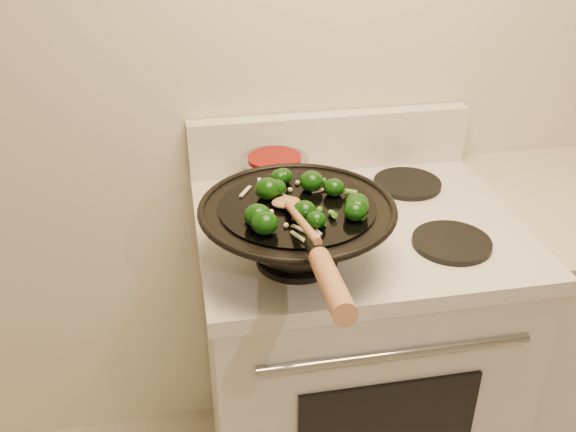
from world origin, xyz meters
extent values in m
plane|color=silver|center=(0.00, 1.50, 1.30)|extent=(3.50, 0.00, 3.50)
cube|color=white|center=(-0.07, 1.17, 0.44)|extent=(0.76, 0.64, 0.88)
cube|color=white|center=(-0.07, 1.17, 0.90)|extent=(0.78, 0.66, 0.04)
cube|color=white|center=(-0.07, 1.47, 1.00)|extent=(0.78, 0.05, 0.16)
cylinder|color=#93969B|center=(-0.07, 0.84, 0.78)|extent=(0.60, 0.02, 0.02)
cube|color=black|center=(-0.07, 0.84, 0.55)|extent=(0.42, 0.01, 0.28)
cylinder|color=black|center=(-0.25, 1.02, 0.93)|extent=(0.18, 0.18, 0.01)
cylinder|color=black|center=(0.11, 1.02, 0.93)|extent=(0.18, 0.18, 0.01)
cylinder|color=black|center=(-0.25, 1.32, 0.93)|extent=(0.18, 0.18, 0.01)
cylinder|color=black|center=(0.11, 1.32, 0.93)|extent=(0.18, 0.18, 0.01)
torus|color=black|center=(-0.25, 1.02, 1.05)|extent=(0.42, 0.42, 0.02)
cylinder|color=black|center=(-0.25, 1.02, 1.06)|extent=(0.33, 0.33, 0.01)
cylinder|color=black|center=(-0.27, 0.79, 1.10)|extent=(0.04, 0.07, 0.05)
cylinder|color=#A66A41|center=(-0.27, 0.64, 1.13)|extent=(0.05, 0.22, 0.08)
ellipsoid|color=#0B3207|center=(-0.29, 1.07, 1.08)|extent=(0.04, 0.04, 0.04)
cylinder|color=#437229|center=(-0.28, 1.07, 1.07)|extent=(0.02, 0.02, 0.02)
ellipsoid|color=#0B3207|center=(-0.17, 1.05, 1.08)|extent=(0.04, 0.04, 0.04)
ellipsoid|color=#0B3207|center=(-0.21, 1.08, 1.08)|extent=(0.05, 0.05, 0.04)
ellipsoid|color=#0B3207|center=(-0.15, 0.94, 1.08)|extent=(0.05, 0.05, 0.04)
cylinder|color=#437229|center=(-0.14, 0.94, 1.07)|extent=(0.01, 0.02, 0.01)
ellipsoid|color=#0B3207|center=(-0.31, 1.06, 1.08)|extent=(0.06, 0.06, 0.05)
ellipsoid|color=#0B3207|center=(-0.27, 1.12, 1.08)|extent=(0.04, 0.04, 0.03)
ellipsoid|color=#0B3207|center=(-0.34, 0.93, 1.08)|extent=(0.05, 0.05, 0.05)
cylinder|color=#437229|center=(-0.32, 0.93, 1.07)|extent=(0.01, 0.02, 0.01)
ellipsoid|color=#0B3207|center=(-0.25, 0.96, 1.08)|extent=(0.05, 0.05, 0.04)
ellipsoid|color=#0B3207|center=(-0.26, 1.13, 1.08)|extent=(0.04, 0.04, 0.04)
ellipsoid|color=#0B3207|center=(-0.14, 0.95, 1.08)|extent=(0.05, 0.05, 0.04)
cylinder|color=#437229|center=(-0.13, 0.95, 1.07)|extent=(0.02, 0.02, 0.01)
ellipsoid|color=#0B3207|center=(-0.35, 0.96, 1.08)|extent=(0.05, 0.05, 0.05)
ellipsoid|color=#0B3207|center=(-0.14, 0.97, 1.08)|extent=(0.05, 0.05, 0.04)
ellipsoid|color=#0B3207|center=(-0.23, 0.93, 1.08)|extent=(0.04, 0.04, 0.03)
cylinder|color=#437229|center=(-0.22, 0.93, 1.07)|extent=(0.02, 0.02, 0.02)
cube|color=#ECE7CC|center=(-0.27, 1.05, 1.06)|extent=(0.04, 0.05, 0.00)
cube|color=#ECE7CC|center=(-0.26, 0.91, 1.06)|extent=(0.04, 0.05, 0.00)
cube|color=#ECE7CC|center=(-0.28, 0.89, 1.06)|extent=(0.03, 0.05, 0.00)
cube|color=#ECE7CC|center=(-0.32, 1.13, 1.06)|extent=(0.01, 0.05, 0.00)
cube|color=#ECE7CC|center=(-0.24, 0.89, 1.06)|extent=(0.01, 0.05, 0.00)
cube|color=#ECE7CC|center=(-0.26, 0.98, 1.06)|extent=(0.03, 0.04, 0.00)
cube|color=#ECE7CC|center=(-0.24, 0.92, 1.06)|extent=(0.02, 0.05, 0.00)
cube|color=#ECE7CC|center=(-0.35, 1.10, 1.06)|extent=(0.03, 0.05, 0.00)
cube|color=#ECE7CC|center=(-0.19, 1.07, 1.06)|extent=(0.05, 0.02, 0.00)
cylinder|color=#519730|center=(-0.36, 0.98, 1.07)|extent=(0.03, 0.02, 0.02)
cylinder|color=#519730|center=(-0.13, 1.01, 1.07)|extent=(0.03, 0.03, 0.01)
cylinder|color=#519730|center=(-0.19, 0.96, 1.07)|extent=(0.02, 0.02, 0.02)
cylinder|color=#519730|center=(-0.13, 1.04, 1.07)|extent=(0.02, 0.03, 0.01)
cylinder|color=#519730|center=(-0.18, 1.11, 1.07)|extent=(0.02, 0.01, 0.02)
cylinder|color=#519730|center=(-0.13, 1.01, 1.07)|extent=(0.03, 0.03, 0.02)
cylinder|color=#519730|center=(-0.22, 0.98, 1.07)|extent=(0.03, 0.03, 0.01)
sphere|color=beige|center=(-0.29, 0.94, 1.06)|extent=(0.01, 0.01, 0.01)
sphere|color=beige|center=(-0.31, 1.00, 1.06)|extent=(0.01, 0.01, 0.01)
sphere|color=beige|center=(-0.26, 1.09, 1.06)|extent=(0.01, 0.01, 0.01)
sphere|color=beige|center=(-0.23, 1.11, 1.06)|extent=(0.01, 0.01, 0.01)
ellipsoid|color=#A66A41|center=(-0.28, 1.02, 1.07)|extent=(0.06, 0.05, 0.02)
cylinder|color=#A66A41|center=(-0.27, 0.89, 1.10)|extent=(0.03, 0.25, 0.07)
cylinder|color=#93969B|center=(-0.25, 1.32, 0.98)|extent=(0.17, 0.17, 0.10)
cylinder|color=#720A05|center=(-0.25, 1.32, 1.03)|extent=(0.13, 0.13, 0.01)
cylinder|color=black|center=(-0.28, 1.18, 1.03)|extent=(0.04, 0.11, 0.02)
camera|label=1|loc=(-0.48, -0.13, 1.71)|focal=40.00mm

